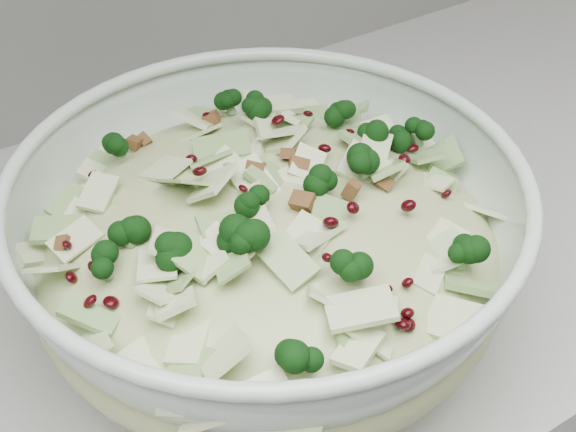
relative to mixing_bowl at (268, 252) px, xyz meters
name	(u,v)px	position (x,y,z in m)	size (l,w,h in m)	color
mixing_bowl	(268,252)	(0.00, 0.00, 0.00)	(0.50, 0.50, 0.15)	silver
salad	(268,227)	(0.00, 0.00, 0.03)	(0.42, 0.42, 0.16)	#C0D290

